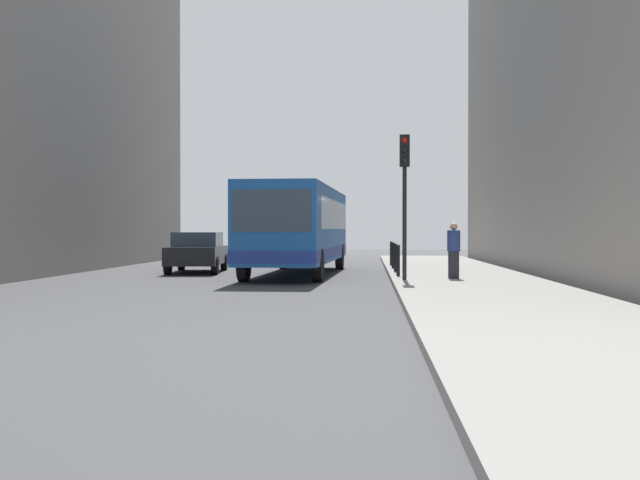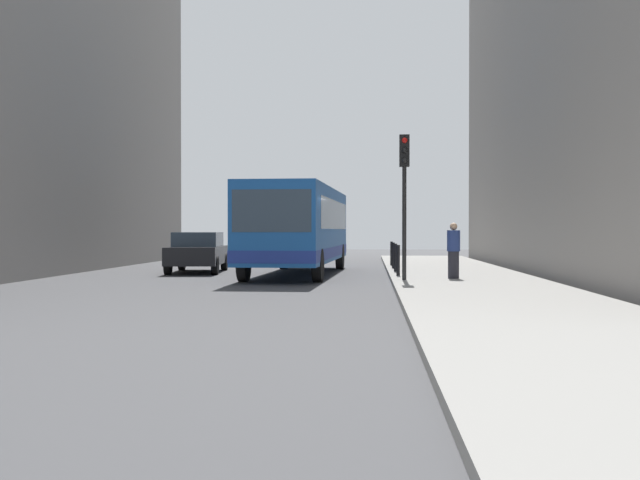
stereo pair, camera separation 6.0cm
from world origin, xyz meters
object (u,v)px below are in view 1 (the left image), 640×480
Objects in this scene: car_beside_bus at (197,251)px; bollard_mid at (395,258)px; bus at (299,225)px; bollard_far at (393,255)px; bollard_farthest at (391,253)px; pedestrian_near_signal at (454,251)px; traffic_light at (405,179)px; bollard_near at (398,260)px.

bollard_mid is (7.20, -1.82, -0.16)m from car_beside_bus.
bollard_mid is (3.36, -0.74, -1.10)m from bus.
car_beside_bus is at bearing -13.12° from bus.
bollard_far and bollard_farthest have the same top height.
bollard_mid is at bearing 174.18° from pedestrian_near_signal.
pedestrian_near_signal reaches higher than bollard_mid.
traffic_light is at bearing -88.71° from bollard_mid.
bollard_mid is at bearing 91.29° from traffic_light.
bollard_near is 7.25m from bollard_farthest.
bollard_far is at bearing -179.76° from car_beside_bus.
car_beside_bus is 7.22m from bollard_far.
car_beside_bus reaches higher than bollard_farthest.
traffic_light is at bearing 126.53° from bus.
traffic_light is 4.32× the size of bollard_mid.
bollard_near is at bearing 92.85° from traffic_light.
pedestrian_near_signal reaches higher than bollard_far.
car_beside_bus reaches higher than bollard_near.
bollard_far is at bearing 90.84° from traffic_light.
bollard_far is (-0.10, 6.85, -2.38)m from traffic_light.
car_beside_bus is at bearing 149.50° from bollard_near.
bus is 3.62m from bollard_mid.
car_beside_bus is 4.77× the size of bollard_mid.
bollard_near is at bearing 139.53° from bus.
pedestrian_near_signal is at bearing -39.45° from bollard_near.
pedestrian_near_signal reaches higher than car_beside_bus.
traffic_light is 2.53× the size of pedestrian_near_signal.
traffic_light is at bearing -87.15° from bollard_near.
car_beside_bus is 2.79× the size of pedestrian_near_signal.
traffic_light is at bearing -92.13° from pedestrian_near_signal.
bollard_near is 1.00× the size of bollard_farthest.
pedestrian_near_signal is (8.76, -5.52, 0.17)m from car_beside_bus.
bollard_mid is 1.00× the size of bollard_far.
traffic_light is 5.03m from bollard_mid.
bollard_far is 0.59× the size of pedestrian_near_signal.
pedestrian_near_signal is at bearing 140.65° from bus.
traffic_light reaches higher than bollard_far.
bollard_mid and bollard_farthest have the same top height.
bus is 2.71× the size of traffic_light.
bus reaches higher than car_beside_bus.
car_beside_bus is at bearing 139.42° from traffic_light.
bollard_near is at bearing -90.00° from bollard_mid.
bollard_far is 1.00× the size of bollard_farthest.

